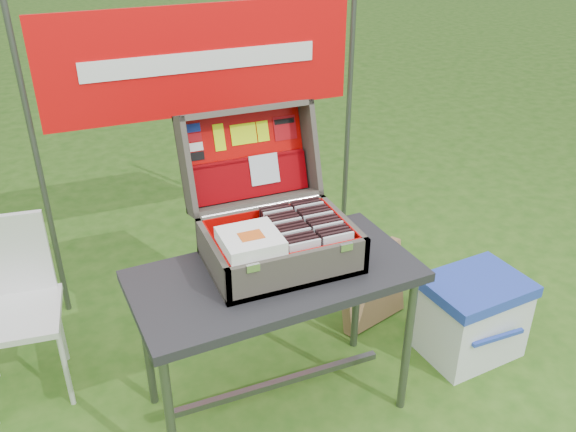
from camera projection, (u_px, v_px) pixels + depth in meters
name	position (u px, v px, depth m)	size (l,w,h in m)	color
ground	(285.00, 401.00, 2.78)	(80.00, 80.00, 0.00)	#295514
table	(276.00, 342.00, 2.60)	(1.14, 0.57, 0.71)	black
table_top	(275.00, 276.00, 2.44)	(1.14, 0.57, 0.04)	black
table_leg_fl	(170.00, 418.00, 2.25)	(0.04, 0.04, 0.67)	#59595B
table_leg_fr	(407.00, 348.00, 2.60)	(0.04, 0.04, 0.67)	#59595B
table_leg_bl	(147.00, 343.00, 2.62)	(0.04, 0.04, 0.67)	#59595B
table_leg_br	(357.00, 291.00, 2.96)	(0.04, 0.04, 0.67)	#59595B
table_brace	(277.00, 383.00, 2.71)	(0.99, 0.03, 0.03)	#59595B
suitcase	(274.00, 198.00, 2.41)	(0.59, 0.58, 0.53)	#4B463C
suitcase_base_bottom	(280.00, 260.00, 2.49)	(0.59, 0.42, 0.02)	#4B463C
suitcase_base_wall_front	(300.00, 271.00, 2.29)	(0.59, 0.02, 0.16)	#4B463C
suitcase_base_wall_back	(263.00, 224.00, 2.61)	(0.59, 0.02, 0.16)	#4B463C
suitcase_base_wall_left	(213.00, 260.00, 2.36)	(0.02, 0.42, 0.16)	#4B463C
suitcase_base_wall_right	(343.00, 233.00, 2.55)	(0.02, 0.42, 0.16)	#4B463C
suitcase_liner_floor	(280.00, 257.00, 2.48)	(0.54, 0.37, 0.01)	red
suitcase_latch_left	(253.00, 268.00, 2.19)	(0.05, 0.01, 0.03)	silver
suitcase_latch_right	(347.00, 247.00, 2.31)	(0.05, 0.01, 0.03)	silver
suitcase_hinge	(262.00, 206.00, 2.59)	(0.02, 0.02, 0.53)	silver
suitcase_lid_back	(245.00, 156.00, 2.68)	(0.59, 0.42, 0.02)	#4B463C
suitcase_lid_rim_far	(244.00, 110.00, 2.58)	(0.59, 0.02, 0.16)	#4B463C
suitcase_lid_rim_near	(256.00, 201.00, 2.66)	(0.59, 0.02, 0.16)	#4B463C
suitcase_lid_rim_left	(186.00, 167.00, 2.52)	(0.02, 0.42, 0.16)	#4B463C
suitcase_lid_rim_right	(310.00, 147.00, 2.71)	(0.02, 0.42, 0.16)	#4B463C
suitcase_lid_liner	(246.00, 156.00, 2.66)	(0.54, 0.37, 0.01)	red
suitcase_liner_wall_front	(298.00, 267.00, 2.30)	(0.54, 0.01, 0.13)	red
suitcase_liner_wall_back	(264.00, 223.00, 2.60)	(0.54, 0.01, 0.13)	red
suitcase_liner_wall_left	(216.00, 257.00, 2.36)	(0.01, 0.37, 0.13)	red
suitcase_liner_wall_right	(340.00, 231.00, 2.54)	(0.01, 0.37, 0.13)	red
suitcase_lid_pocket	(250.00, 178.00, 2.67)	(0.52, 0.17, 0.03)	#760004
suitcase_pocket_edge	(248.00, 159.00, 2.64)	(0.51, 0.02, 0.02)	#760004
suitcase_pocket_cd	(264.00, 169.00, 2.66)	(0.13, 0.13, 0.01)	silver
lid_sticker_cc_a	(194.00, 128.00, 2.56)	(0.06, 0.04, 0.00)	#1933B2
lid_sticker_cc_b	(195.00, 137.00, 2.56)	(0.06, 0.04, 0.00)	#A1080F
lid_sticker_cc_c	(196.00, 147.00, 2.57)	(0.06, 0.04, 0.00)	white
lid_sticker_cc_d	(198.00, 156.00, 2.58)	(0.06, 0.04, 0.00)	black
lid_card_neon_tall	(219.00, 137.00, 2.60)	(0.05, 0.12, 0.00)	#CEF609
lid_card_neon_main	(244.00, 134.00, 2.64)	(0.12, 0.09, 0.00)	#CEF609
lid_card_neon_small	(263.00, 131.00, 2.67)	(0.05, 0.09, 0.00)	#CEF609
lid_sticker_band	(285.00, 128.00, 2.70)	(0.10, 0.10, 0.00)	#A1080F
lid_sticker_band_bar	(284.00, 121.00, 2.70)	(0.09, 0.02, 0.00)	black
cd_left_0	(305.00, 259.00, 2.32)	(0.13, 0.01, 0.15)	silver
cd_left_1	(302.00, 256.00, 2.34)	(0.13, 0.01, 0.15)	black
cd_left_2	(300.00, 253.00, 2.36)	(0.13, 0.01, 0.15)	black
cd_left_3	(298.00, 250.00, 2.38)	(0.13, 0.01, 0.15)	black
cd_left_4	(295.00, 247.00, 2.40)	(0.13, 0.01, 0.15)	silver
cd_left_5	(293.00, 244.00, 2.42)	(0.13, 0.01, 0.15)	black
cd_left_6	(291.00, 242.00, 2.43)	(0.13, 0.01, 0.15)	black
cd_left_7	(289.00, 239.00, 2.45)	(0.13, 0.01, 0.15)	black
cd_left_8	(286.00, 236.00, 2.47)	(0.13, 0.01, 0.15)	silver
cd_left_9	(284.00, 234.00, 2.49)	(0.13, 0.01, 0.15)	black
cd_left_10	(282.00, 231.00, 2.51)	(0.13, 0.01, 0.15)	black
cd_left_11	(280.00, 228.00, 2.53)	(0.13, 0.01, 0.15)	black
cd_left_12	(278.00, 226.00, 2.55)	(0.13, 0.01, 0.15)	silver
cd_left_13	(276.00, 223.00, 2.57)	(0.13, 0.01, 0.15)	black
cd_left_14	(274.00, 221.00, 2.58)	(0.13, 0.01, 0.15)	black
cd_right_0	(338.00, 251.00, 2.37)	(0.13, 0.01, 0.15)	silver
cd_right_1	(335.00, 248.00, 2.39)	(0.13, 0.01, 0.15)	black
cd_right_2	(333.00, 246.00, 2.41)	(0.13, 0.01, 0.15)	black
cd_right_3	(330.00, 243.00, 2.43)	(0.13, 0.01, 0.15)	black
cd_right_4	(328.00, 240.00, 2.44)	(0.13, 0.01, 0.15)	silver
cd_right_5	(325.00, 237.00, 2.46)	(0.13, 0.01, 0.15)	black
cd_right_6	(323.00, 235.00, 2.48)	(0.13, 0.01, 0.15)	black
cd_right_7	(320.00, 232.00, 2.50)	(0.13, 0.01, 0.15)	black
cd_right_8	(318.00, 230.00, 2.52)	(0.13, 0.01, 0.15)	silver
cd_right_9	(316.00, 227.00, 2.54)	(0.13, 0.01, 0.15)	black
cd_right_10	(313.00, 225.00, 2.56)	(0.13, 0.01, 0.15)	black
cd_right_11	(311.00, 222.00, 2.58)	(0.13, 0.01, 0.15)	black
cd_right_12	(309.00, 220.00, 2.59)	(0.13, 0.01, 0.15)	silver
cd_right_13	(307.00, 217.00, 2.61)	(0.13, 0.01, 0.15)	black
cd_right_14	(305.00, 215.00, 2.63)	(0.13, 0.01, 0.15)	black
songbook_0	(251.00, 245.00, 2.30)	(0.22, 0.22, 0.01)	white
songbook_1	(251.00, 244.00, 2.30)	(0.22, 0.22, 0.01)	white
songbook_2	(250.00, 243.00, 2.30)	(0.22, 0.22, 0.01)	white
songbook_3	(250.00, 242.00, 2.29)	(0.22, 0.22, 0.01)	white
songbook_4	(250.00, 241.00, 2.29)	(0.22, 0.22, 0.01)	white
songbook_5	(250.00, 240.00, 2.29)	(0.22, 0.22, 0.01)	white
songbook_6	(250.00, 239.00, 2.29)	(0.22, 0.22, 0.01)	white
songbook_7	(250.00, 237.00, 2.28)	(0.22, 0.22, 0.01)	white
songbook_8	(250.00, 236.00, 2.28)	(0.22, 0.22, 0.01)	white
songbook_9	(250.00, 235.00, 2.28)	(0.22, 0.22, 0.01)	white
songbook_graphic	(251.00, 236.00, 2.27)	(0.09, 0.07, 0.00)	#D85919
cooler	(472.00, 317.00, 2.99)	(0.48, 0.36, 0.42)	white
cooler_body	(471.00, 321.00, 3.00)	(0.45, 0.34, 0.36)	white
cooler_lid	(477.00, 286.00, 2.90)	(0.48, 0.36, 0.06)	#2641B4
cooler_handle	(498.00, 338.00, 2.82)	(0.28, 0.02, 0.02)	#2641B4
chair	(16.00, 318.00, 2.65)	(0.38, 0.42, 0.83)	silver
chair_seat	(15.00, 317.00, 2.64)	(0.38, 0.38, 0.03)	silver
chair_backrest	(5.00, 256.00, 2.69)	(0.38, 0.03, 0.40)	silver
chair_leg_fr	(66.00, 368.00, 2.67)	(0.02, 0.02, 0.42)	silver
chair_leg_br	(60.00, 325.00, 2.93)	(0.02, 0.02, 0.42)	silver
chair_upright_right	(43.00, 250.00, 2.75)	(0.02, 0.02, 0.40)	silver
cardboard_box	(372.00, 286.00, 3.21)	(0.40, 0.06, 0.42)	#9A724D
banner_post_left	(39.00, 169.00, 2.98)	(0.03, 0.03, 1.70)	#59595B
banner_post_right	(348.00, 123.00, 3.55)	(0.03, 0.03, 1.70)	#59595B
banner	(202.00, 61.00, 3.05)	(1.60, 0.01, 0.55)	red
banner_text	(203.00, 61.00, 3.04)	(1.20, 0.00, 0.10)	white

